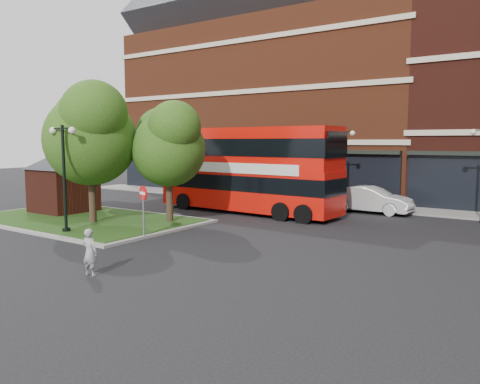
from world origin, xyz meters
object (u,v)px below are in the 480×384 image
Objects in this scene: woman at (90,252)px; car_silver at (305,196)px; bus at (247,164)px; car_white at (371,200)px.

woman reaches higher than car_silver.
car_white is at bearing 35.89° from bus.
woman is at bearing -74.12° from bus.
car_white is at bearing -107.79° from woman.
woman is 18.25m from car_white.
car_silver is at bearing 91.43° from car_white.
car_silver is 0.90× the size of car_white.
car_silver is 4.38m from car_white.
woman is at bearing -172.38° from car_silver.
car_silver is at bearing -93.94° from woman.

